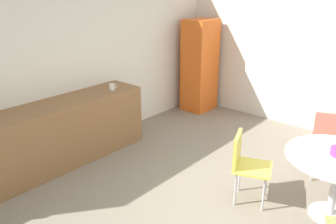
{
  "coord_description": "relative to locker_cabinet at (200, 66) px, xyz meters",
  "views": [
    {
      "loc": [
        -2.91,
        -1.4,
        2.45
      ],
      "look_at": [
        0.08,
        1.21,
        0.95
      ],
      "focal_mm": 37.37,
      "sensor_mm": 36.0,
      "label": 1
    }
  ],
  "objects": [
    {
      "name": "counter_block",
      "position": [
        -3.09,
        0.1,
        -0.44
      ],
      "size": [
        2.55,
        0.6,
        0.9
      ],
      "primitive_type": "cube",
      "color": "brown",
      "rests_on": "ground_plane"
    },
    {
      "name": "wall_back",
      "position": [
        -2.55,
        0.45,
        0.41
      ],
      "size": [
        6.0,
        0.1,
        2.6
      ],
      "primitive_type": "cube",
      "color": "white",
      "rests_on": "ground_plane"
    },
    {
      "name": "ground_plane",
      "position": [
        -2.55,
        -2.55,
        -0.89
      ],
      "size": [
        6.0,
        6.0,
        0.0
      ],
      "primitive_type": "plane",
      "color": "gray"
    },
    {
      "name": "locker_cabinet",
      "position": [
        0.0,
        0.0,
        0.0
      ],
      "size": [
        0.6,
        0.5,
        1.77
      ],
      "primitive_type": "cube",
      "color": "orange",
      "rests_on": "ground_plane"
    },
    {
      "name": "mug_white",
      "position": [
        -2.21,
        0.01,
        0.06
      ],
      "size": [
        0.13,
        0.08,
        0.09
      ],
      "color": "white",
      "rests_on": "counter_block"
    },
    {
      "name": "chair_coral",
      "position": [
        -0.96,
        -2.8,
        -0.36
      ],
      "size": [
        0.55,
        0.55,
        0.83
      ],
      "color": "silver",
      "rests_on": "ground_plane"
    },
    {
      "name": "chair_yellow",
      "position": [
        -2.2,
        -2.27,
        -0.36
      ],
      "size": [
        0.54,
        0.54,
        0.83
      ],
      "color": "silver",
      "rests_on": "ground_plane"
    }
  ]
}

